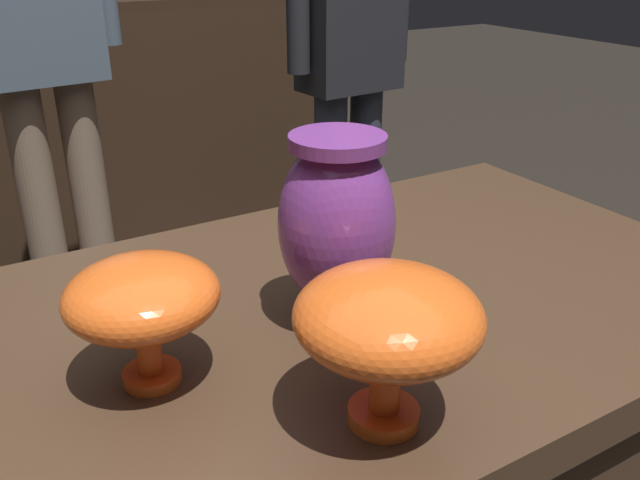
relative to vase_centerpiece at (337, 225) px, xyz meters
The scene contains 6 objects.
back_display_shelf 2.28m from the vase_centerpiece, 90.56° to the left, with size 2.60×0.40×0.99m.
vase_centerpiece is the anchor object (origin of this frame).
vase_tall_behind 0.19m from the vase_centerpiece, 108.12° to the right, with size 0.17×0.17×0.15m.
vase_left_accent 0.23m from the vase_centerpiece, behind, with size 0.15×0.15×0.14m.
visitor_near_right 1.52m from the vase_centerpiece, 56.30° to the left, with size 0.47×0.21×1.53m.
visitor_center_back 1.45m from the vase_centerpiece, 92.55° to the left, with size 0.47×0.21×1.71m.
Camera 1 is at (-0.35, -0.62, 1.22)m, focal length 37.62 mm.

